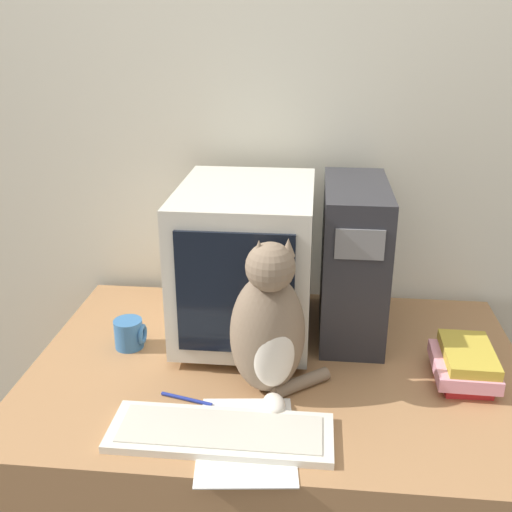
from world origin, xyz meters
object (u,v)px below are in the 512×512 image
at_px(keyboard, 221,432).
at_px(cat, 269,328).
at_px(crt_monitor, 246,260).
at_px(computer_tower, 353,259).
at_px(mug, 130,334).
at_px(book_stack, 465,365).
at_px(pen, 187,399).

xyz_separation_m(keyboard, cat, (0.09, 0.19, 0.16)).
height_order(crt_monitor, computer_tower, computer_tower).
height_order(cat, mug, cat).
height_order(crt_monitor, mug, crt_monitor).
distance_m(book_stack, mug, 0.89).
xyz_separation_m(crt_monitor, computer_tower, (0.30, 0.06, -0.01)).
height_order(cat, book_stack, cat).
xyz_separation_m(crt_monitor, pen, (-0.10, -0.35, -0.22)).
xyz_separation_m(cat, pen, (-0.19, -0.06, -0.17)).
relative_size(pen, mug, 1.55).
height_order(crt_monitor, cat, crt_monitor).
distance_m(keyboard, pen, 0.16).
distance_m(keyboard, cat, 0.26).
distance_m(cat, pen, 0.26).
height_order(cat, pen, cat).
bearing_deg(book_stack, mug, 175.15).
xyz_separation_m(computer_tower, book_stack, (0.28, -0.25, -0.17)).
bearing_deg(crt_monitor, cat, -73.10).
bearing_deg(book_stack, keyboard, -154.18).
distance_m(computer_tower, book_stack, 0.41).
relative_size(crt_monitor, book_stack, 2.26).
xyz_separation_m(computer_tower, keyboard, (-0.30, -0.53, -0.21)).
bearing_deg(mug, computer_tower, 16.19).
relative_size(crt_monitor, cat, 1.17).
relative_size(keyboard, book_stack, 2.35).
bearing_deg(book_stack, cat, -169.01).
relative_size(crt_monitor, mug, 5.57).
relative_size(keyboard, cat, 1.22).
bearing_deg(crt_monitor, mug, -158.81).
height_order(computer_tower, cat, computer_tower).
relative_size(computer_tower, book_stack, 2.08).
xyz_separation_m(computer_tower, mug, (-0.61, -0.18, -0.18)).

